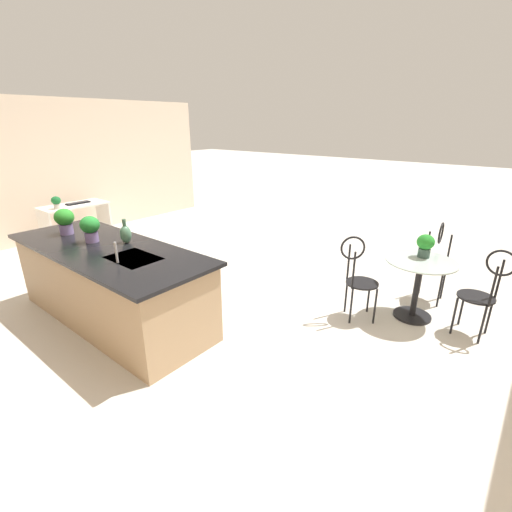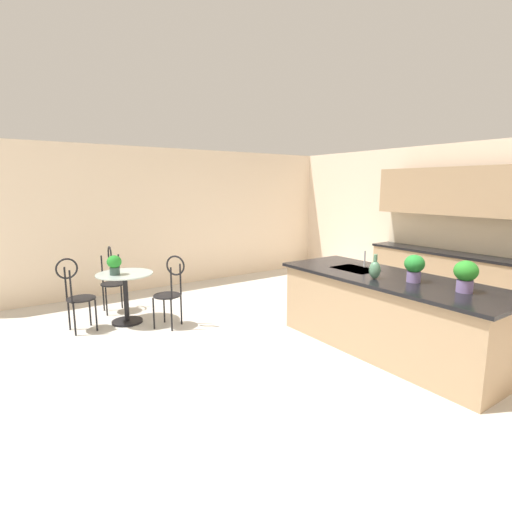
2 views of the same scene
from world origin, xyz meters
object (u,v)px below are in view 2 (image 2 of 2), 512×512
chair_by_island (112,276)px  chair_near_window (170,288)px  chair_toward_desk (76,291)px  potted_plant_counter_far (466,274)px  vase_on_counter (375,269)px  bistro_table (126,293)px  potted_plant_on_table (114,264)px  potted_plant_counter_near (414,266)px

chair_by_island → chair_near_window: bearing=21.2°
chair_near_window → chair_toward_desk: size_ratio=1.00×
chair_by_island → potted_plant_counter_far: (4.32, 2.37, 0.53)m
chair_toward_desk → vase_on_counter: size_ratio=3.62×
potted_plant_counter_far → bistro_table: bearing=-147.1°
vase_on_counter → bistro_table: bearing=-142.9°
potted_plant_on_table → vase_on_counter: (2.73, 2.22, 0.13)m
bistro_table → potted_plant_counter_near: bearing=36.8°
chair_by_island → potted_plant_on_table: chair_by_island is taller
potted_plant_on_table → chair_near_window: bearing=48.5°
potted_plant_on_table → potted_plant_counter_far: 4.41m
potted_plant_on_table → potted_plant_counter_far: size_ratio=0.86×
bistro_table → chair_by_island: (-0.67, -0.01, 0.13)m
chair_near_window → chair_by_island: size_ratio=1.00×
bistro_table → potted_plant_counter_far: bearing=32.9°
potted_plant_on_table → potted_plant_counter_near: potted_plant_counter_near is taller
bistro_table → vase_on_counter: bearing=37.1°
bistro_table → potted_plant_on_table: size_ratio=2.85×
vase_on_counter → potted_plant_on_table: bearing=-140.9°
chair_by_island → potted_plant_on_table: size_ratio=3.72×
chair_toward_desk → potted_plant_counter_near: 4.34m
bistro_table → potted_plant_on_table: (0.02, -0.14, 0.45)m
chair_toward_desk → potted_plant_counter_near: size_ratio=3.37×
bistro_table → vase_on_counter: 3.50m
chair_by_island → potted_plant_counter_far: potted_plant_counter_far is taller
chair_toward_desk → vase_on_counter: vase_on_counter is taller
chair_toward_desk → potted_plant_counter_near: potted_plant_counter_near is taller
bistro_table → potted_plant_on_table: potted_plant_on_table is taller
chair_by_island → potted_plant_counter_far: bearing=28.7°
bistro_table → vase_on_counter: vase_on_counter is taller
potted_plant_counter_near → potted_plant_counter_far: potted_plant_counter_far is taller
chair_toward_desk → potted_plant_counter_far: bearing=39.5°
bistro_table → chair_near_window: size_ratio=0.77×
bistro_table → chair_by_island: size_ratio=0.77×
bistro_table → vase_on_counter: (2.75, 2.08, 0.58)m
vase_on_counter → potted_plant_counter_far: bearing=17.1°
chair_toward_desk → potted_plant_counter_near: bearing=43.7°
vase_on_counter → chair_near_window: bearing=-143.7°
chair_toward_desk → vase_on_counter: (2.76, 2.74, 0.46)m
potted_plant_counter_near → vase_on_counter: 0.43m
potted_plant_on_table → vase_on_counter: 3.52m
bistro_table → potted_plant_counter_near: potted_plant_counter_near is taller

